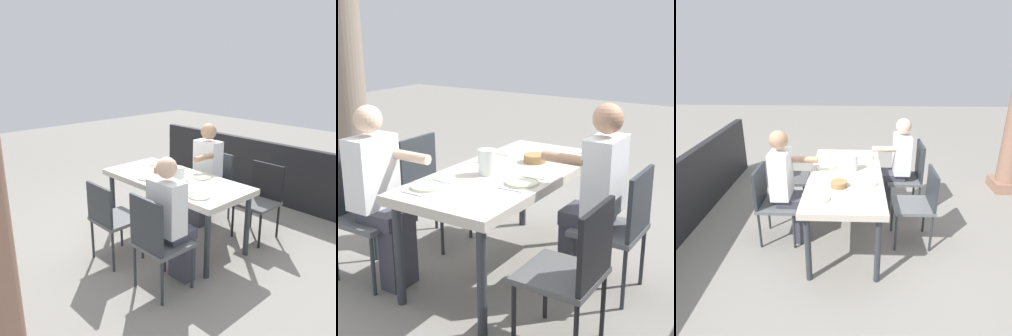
# 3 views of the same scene
# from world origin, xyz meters

# --- Properties ---
(ground_plane) EXTENTS (16.00, 16.00, 0.00)m
(ground_plane) POSITION_xyz_m (0.00, 0.00, 0.00)
(ground_plane) COLOR gray
(dining_table) EXTENTS (1.74, 0.81, 0.77)m
(dining_table) POSITION_xyz_m (0.00, 0.00, 0.70)
(dining_table) COLOR beige
(dining_table) RESTS_ON ground
(chair_west_north) EXTENTS (0.44, 0.44, 0.95)m
(chair_west_north) POSITION_xyz_m (-0.62, 0.83, 0.54)
(chair_west_north) COLOR #5B5E61
(chair_west_north) RESTS_ON ground
(chair_west_south) EXTENTS (0.44, 0.44, 0.89)m
(chair_west_south) POSITION_xyz_m (-0.62, -0.83, 0.51)
(chair_west_south) COLOR #4F4F50
(chair_west_south) RESTS_ON ground
(chair_mid_north) EXTENTS (0.44, 0.44, 0.88)m
(chair_mid_north) POSITION_xyz_m (0.11, 0.82, 0.52)
(chair_mid_north) COLOR #5B5E61
(chair_mid_north) RESTS_ON ground
(chair_mid_south) EXTENTS (0.44, 0.44, 0.89)m
(chair_mid_south) POSITION_xyz_m (0.11, -0.83, 0.51)
(chair_mid_south) COLOR #5B5E61
(chair_mid_south) RESTS_ON ground
(diner_woman_green) EXTENTS (0.35, 0.49, 1.27)m
(diner_woman_green) POSITION_xyz_m (-0.62, 0.64, 0.68)
(diner_woman_green) COLOR #3F3F4C
(diner_woman_green) RESTS_ON ground
(diner_man_white) EXTENTS (0.35, 0.49, 1.31)m
(diner_man_white) POSITION_xyz_m (0.11, -0.63, 0.70)
(diner_man_white) COLOR #3F3F4C
(diner_man_white) RESTS_ON ground
(stone_column_centre) EXTENTS (0.54, 0.54, 2.96)m
(stone_column_centre) POSITION_xyz_m (0.69, 2.45, 1.46)
(stone_column_centre) COLOR gray
(stone_column_centre) RESTS_ON ground
(plate_0) EXTENTS (0.22, 0.22, 0.02)m
(plate_0) POSITION_xyz_m (-0.59, 0.24, 0.78)
(plate_0) COLOR white
(plate_0) RESTS_ON dining_table
(fork_0) EXTENTS (0.02, 0.17, 0.01)m
(fork_0) POSITION_xyz_m (-0.74, 0.24, 0.77)
(fork_0) COLOR silver
(fork_0) RESTS_ON dining_table
(spoon_0) EXTENTS (0.04, 0.17, 0.01)m
(spoon_0) POSITION_xyz_m (-0.44, 0.24, 0.77)
(spoon_0) COLOR silver
(spoon_0) RESTS_ON dining_table
(plate_1) EXTENTS (0.22, 0.22, 0.02)m
(plate_1) POSITION_xyz_m (-0.20, -0.24, 0.78)
(plate_1) COLOR silver
(plate_1) RESTS_ON dining_table
(fork_1) EXTENTS (0.02, 0.17, 0.01)m
(fork_1) POSITION_xyz_m (-0.35, -0.24, 0.77)
(fork_1) COLOR silver
(fork_1) RESTS_ON dining_table
(spoon_1) EXTENTS (0.03, 0.17, 0.01)m
(spoon_1) POSITION_xyz_m (-0.05, -0.24, 0.77)
(spoon_1) COLOR silver
(spoon_1) RESTS_ON dining_table
(plate_2) EXTENTS (0.20, 0.20, 0.02)m
(plate_2) POSITION_xyz_m (0.21, 0.25, 0.78)
(plate_2) COLOR white
(plate_2) RESTS_ON dining_table
(fork_2) EXTENTS (0.03, 0.17, 0.01)m
(fork_2) POSITION_xyz_m (0.06, 0.25, 0.77)
(fork_2) COLOR silver
(fork_2) RESTS_ON dining_table
(spoon_2) EXTENTS (0.03, 0.17, 0.01)m
(spoon_2) POSITION_xyz_m (0.36, 0.25, 0.77)
(spoon_2) COLOR silver
(spoon_2) RESTS_ON dining_table
(plate_3) EXTENTS (0.21, 0.21, 0.02)m
(plate_3) POSITION_xyz_m (0.58, -0.23, 0.78)
(plate_3) COLOR white
(plate_3) RESTS_ON dining_table
(fork_3) EXTENTS (0.03, 0.17, 0.01)m
(fork_3) POSITION_xyz_m (0.43, -0.23, 0.77)
(fork_3) COLOR silver
(fork_3) RESTS_ON dining_table
(spoon_3) EXTENTS (0.03, 0.17, 0.01)m
(spoon_3) POSITION_xyz_m (0.73, -0.23, 0.77)
(spoon_3) COLOR silver
(spoon_3) RESTS_ON dining_table
(water_pitcher) EXTENTS (0.12, 0.12, 0.18)m
(water_pitcher) POSITION_xyz_m (-0.14, 0.07, 0.85)
(water_pitcher) COLOR white
(water_pitcher) RESTS_ON dining_table
(bread_basket) EXTENTS (0.17, 0.17, 0.06)m
(bread_basket) POSITION_xyz_m (0.31, -0.06, 0.80)
(bread_basket) COLOR #9E7547
(bread_basket) RESTS_ON dining_table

